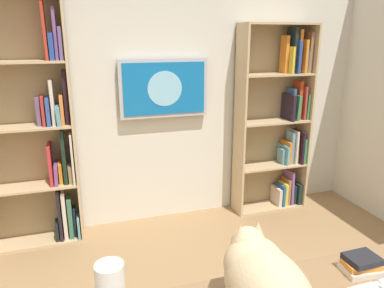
# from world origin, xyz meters

# --- Properties ---
(wall_back) EXTENTS (4.52, 0.06, 2.70)m
(wall_back) POSITION_xyz_m (0.00, -2.23, 1.35)
(wall_back) COLOR silver
(wall_back) RESTS_ON ground
(bookshelf_left) EXTENTS (0.80, 0.28, 1.98)m
(bookshelf_left) POSITION_xyz_m (-1.31, -2.06, 0.98)
(bookshelf_left) COLOR tan
(bookshelf_left) RESTS_ON ground
(bookshelf_right) EXTENTS (0.82, 0.28, 2.21)m
(bookshelf_right) POSITION_xyz_m (1.11, -2.07, 1.05)
(bookshelf_right) COLOR tan
(bookshelf_right) RESTS_ON ground
(wall_mounted_tv) EXTENTS (0.87, 0.07, 0.56)m
(wall_mounted_tv) POSITION_xyz_m (-0.06, -2.15, 1.38)
(wall_mounted_tv) COLOR #B7B7BC
(cat) EXTENTS (0.29, 0.64, 0.35)m
(cat) POSITION_xyz_m (0.13, 0.24, 0.94)
(cat) COLOR #D1B284
(cat) RESTS_ON desk
(desk_book_stack) EXTENTS (0.18, 0.14, 0.09)m
(desk_book_stack) POSITION_xyz_m (-0.46, 0.12, 0.81)
(desk_book_stack) COLOR beige
(desk_book_stack) RESTS_ON desk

